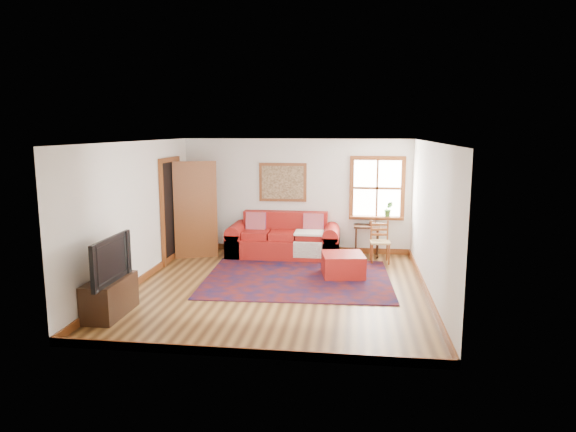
# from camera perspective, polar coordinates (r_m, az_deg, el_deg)

# --- Properties ---
(ground) EXTENTS (5.50, 5.50, 0.00)m
(ground) POSITION_cam_1_polar(r_m,az_deg,el_deg) (8.92, -1.10, -8.02)
(ground) COLOR #4A2C13
(ground) RESTS_ON ground
(room_envelope) EXTENTS (5.04, 5.54, 2.52)m
(room_envelope) POSITION_cam_1_polar(r_m,az_deg,el_deg) (8.58, -1.12, 2.58)
(room_envelope) COLOR silver
(room_envelope) RESTS_ON ground
(window) EXTENTS (1.18, 0.20, 1.38)m
(window) POSITION_cam_1_polar(r_m,az_deg,el_deg) (11.21, 10.01, 2.36)
(window) COLOR white
(window) RESTS_ON ground
(doorway) EXTENTS (0.89, 1.08, 2.14)m
(doorway) POSITION_cam_1_polar(r_m,az_deg,el_deg) (10.89, -11.26, 0.81)
(doorway) COLOR black
(doorway) RESTS_ON ground
(framed_artwork) EXTENTS (1.05, 0.07, 0.85)m
(framed_artwork) POSITION_cam_1_polar(r_m,az_deg,el_deg) (11.29, -0.59, 3.76)
(framed_artwork) COLOR brown
(framed_artwork) RESTS_ON ground
(persian_rug) EXTENTS (3.46, 2.83, 0.02)m
(persian_rug) POSITION_cam_1_polar(r_m,az_deg,el_deg) (9.44, 1.08, -6.96)
(persian_rug) COLOR #51100B
(persian_rug) RESTS_ON ground
(red_leather_sofa) EXTENTS (2.37, 0.98, 0.93)m
(red_leather_sofa) POSITION_cam_1_polar(r_m,az_deg,el_deg) (11.06, -0.45, -2.88)
(red_leather_sofa) COLOR maroon
(red_leather_sofa) RESTS_ON ground
(red_ottoman) EXTENTS (0.85, 0.85, 0.43)m
(red_ottoman) POSITION_cam_1_polar(r_m,az_deg,el_deg) (9.62, 6.13, -5.44)
(red_ottoman) COLOR maroon
(red_ottoman) RESTS_ON ground
(side_table) EXTENTS (0.56, 0.42, 0.67)m
(side_table) POSITION_cam_1_polar(r_m,az_deg,el_deg) (11.12, 8.76, -1.65)
(side_table) COLOR #331D11
(side_table) RESTS_ON ground
(ladder_back_chair) EXTENTS (0.42, 0.40, 0.85)m
(ladder_back_chair) POSITION_cam_1_polar(r_m,az_deg,el_deg) (10.69, 10.16, -2.66)
(ladder_back_chair) COLOR tan
(ladder_back_chair) RESTS_ON ground
(media_cabinet) EXTENTS (0.45, 1.00, 0.55)m
(media_cabinet) POSITION_cam_1_polar(r_m,az_deg,el_deg) (8.05, -19.17, -8.48)
(media_cabinet) COLOR #331D11
(media_cabinet) RESTS_ON ground
(television) EXTENTS (0.15, 1.14, 0.66)m
(television) POSITION_cam_1_polar(r_m,az_deg,el_deg) (7.75, -19.77, -4.58)
(television) COLOR black
(television) RESTS_ON media_cabinet
(candle_hurricane) EXTENTS (0.12, 0.12, 0.18)m
(candle_hurricane) POSITION_cam_1_polar(r_m,az_deg,el_deg) (8.23, -17.93, -5.43)
(candle_hurricane) COLOR silver
(candle_hurricane) RESTS_ON media_cabinet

